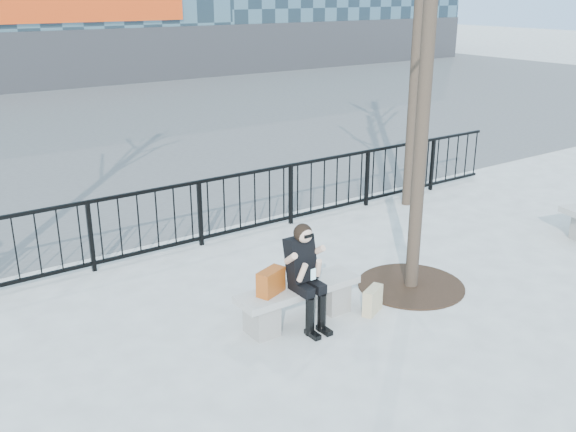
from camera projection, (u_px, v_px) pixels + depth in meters
ground at (298, 321)px, 8.14m from camera, size 120.00×120.00×0.00m
street_surface at (13, 126)px, 19.73m from camera, size 60.00×23.00×0.01m
railing at (189, 215)px, 10.28m from camera, size 14.00×0.06×1.10m
tree_grate at (411, 285)px, 9.09m from camera, size 1.50×1.50×0.02m
bench_main at (298, 299)px, 8.04m from camera, size 1.65×0.46×0.49m
seated_woman at (306, 277)px, 7.80m from camera, size 0.50×0.64×1.34m
handbag at (271, 282)px, 7.73m from camera, size 0.41×0.30×0.31m
shopping_bag at (373, 300)px, 8.30m from camera, size 0.39×0.28×0.35m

